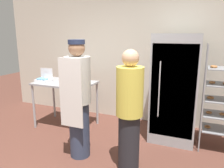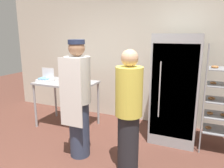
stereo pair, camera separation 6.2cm
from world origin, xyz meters
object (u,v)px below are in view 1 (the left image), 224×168
baking_rack (224,99)px  person_customer (129,112)px  person_baker (78,98)px  donut_box (43,79)px  blender_pitcher (73,76)px  refrigerator (175,88)px

baking_rack → person_customer: size_ratio=1.02×
person_baker → person_customer: (0.81, -0.07, -0.07)m
person_baker → donut_box: bearing=149.0°
donut_box → person_customer: (2.04, -0.81, -0.12)m
blender_pitcher → person_baker: size_ratio=0.14×
blender_pitcher → person_customer: size_ratio=0.15×
refrigerator → person_customer: 1.30m
baking_rack → person_baker: size_ratio=0.96×
donut_box → person_customer: person_customer is taller
blender_pitcher → person_customer: 1.89m
donut_box → person_baker: bearing=-31.0°
refrigerator → baking_rack: (0.76, -0.10, -0.08)m
baking_rack → blender_pitcher: bearing=-179.2°
donut_box → person_customer: size_ratio=0.18×
blender_pitcher → person_customer: person_customer is taller
blender_pitcher → person_baker: 1.25m
refrigerator → blender_pitcher: refrigerator is taller
baking_rack → donut_box: bearing=-174.6°
baking_rack → blender_pitcher: 2.74m
baking_rack → person_baker: person_baker is taller
blender_pitcher → person_baker: bearing=-54.2°
donut_box → refrigerator: bearing=9.3°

